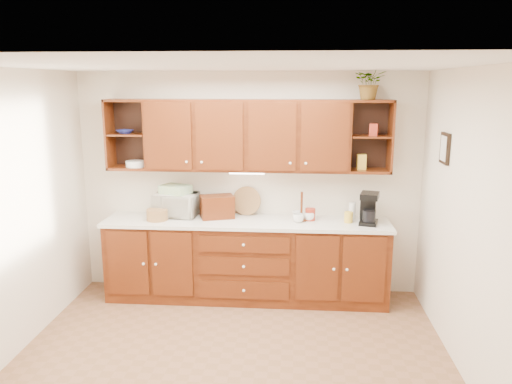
% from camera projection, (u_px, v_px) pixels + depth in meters
% --- Properties ---
extents(floor, '(4.00, 4.00, 0.00)m').
position_uv_depth(floor, '(231.00, 364.00, 4.46)').
color(floor, brown).
rests_on(floor, ground).
extents(ceiling, '(4.00, 4.00, 0.00)m').
position_uv_depth(ceiling, '(228.00, 65.00, 3.91)').
color(ceiling, white).
rests_on(ceiling, back_wall).
extents(back_wall, '(4.00, 0.00, 4.00)m').
position_uv_depth(back_wall, '(249.00, 184.00, 5.89)').
color(back_wall, beige).
rests_on(back_wall, floor).
extents(left_wall, '(0.00, 3.50, 3.50)m').
position_uv_depth(left_wall, '(2.00, 220.00, 4.34)').
color(left_wall, beige).
rests_on(left_wall, floor).
extents(right_wall, '(0.00, 3.50, 3.50)m').
position_uv_depth(right_wall, '(474.00, 230.00, 4.04)').
color(right_wall, beige).
rests_on(right_wall, floor).
extents(base_cabinets, '(3.20, 0.60, 0.90)m').
position_uv_depth(base_cabinets, '(247.00, 261.00, 5.78)').
color(base_cabinets, '#391406').
rests_on(base_cabinets, floor).
extents(countertop, '(3.24, 0.64, 0.04)m').
position_uv_depth(countertop, '(246.00, 222.00, 5.67)').
color(countertop, silver).
rests_on(countertop, base_cabinets).
extents(upper_cabinets, '(3.20, 0.33, 0.80)m').
position_uv_depth(upper_cabinets, '(248.00, 135.00, 5.61)').
color(upper_cabinets, '#391406').
rests_on(upper_cabinets, back_wall).
extents(undercabinet_light, '(0.40, 0.05, 0.02)m').
position_uv_depth(undercabinet_light, '(247.00, 173.00, 5.65)').
color(undercabinet_light, white).
rests_on(undercabinet_light, upper_cabinets).
extents(framed_picture, '(0.03, 0.24, 0.30)m').
position_uv_depth(framed_picture, '(445.00, 148.00, 4.80)').
color(framed_picture, black).
rests_on(framed_picture, right_wall).
extents(wicker_basket, '(0.31, 0.31, 0.13)m').
position_uv_depth(wicker_basket, '(157.00, 215.00, 5.66)').
color(wicker_basket, olive).
rests_on(wicker_basket, countertop).
extents(microwave, '(0.52, 0.38, 0.27)m').
position_uv_depth(microwave, '(176.00, 205.00, 5.82)').
color(microwave, beige).
rests_on(microwave, countertop).
extents(towel_stack, '(0.39, 0.35, 0.10)m').
position_uv_depth(towel_stack, '(175.00, 189.00, 5.78)').
color(towel_stack, '#D9DA66').
rests_on(towel_stack, microwave).
extents(wine_bottle, '(0.07, 0.07, 0.30)m').
position_uv_depth(wine_bottle, '(170.00, 202.00, 5.87)').
color(wine_bottle, black).
rests_on(wine_bottle, countertop).
extents(woven_tray, '(0.35, 0.14, 0.34)m').
position_uv_depth(woven_tray, '(247.00, 214.00, 5.91)').
color(woven_tray, olive).
rests_on(woven_tray, countertop).
extents(bread_box, '(0.43, 0.34, 0.26)m').
position_uv_depth(bread_box, '(217.00, 207.00, 5.75)').
color(bread_box, '#391406').
rests_on(bread_box, countertop).
extents(mug_tree, '(0.28, 0.29, 0.33)m').
position_uv_depth(mug_tree, '(301.00, 216.00, 5.65)').
color(mug_tree, '#391406').
rests_on(mug_tree, countertop).
extents(canister_red, '(0.14, 0.14, 0.14)m').
position_uv_depth(canister_red, '(310.00, 214.00, 5.66)').
color(canister_red, '#A32A17').
rests_on(canister_red, countertop).
extents(canister_white, '(0.08, 0.08, 0.20)m').
position_uv_depth(canister_white, '(352.00, 211.00, 5.68)').
color(canister_white, white).
rests_on(canister_white, countertop).
extents(canister_yellow, '(0.11, 0.11, 0.12)m').
position_uv_depth(canister_yellow, '(348.00, 217.00, 5.56)').
color(canister_yellow, gold).
rests_on(canister_yellow, countertop).
extents(coffee_maker, '(0.24, 0.28, 0.35)m').
position_uv_depth(coffee_maker, '(369.00, 209.00, 5.50)').
color(coffee_maker, black).
rests_on(coffee_maker, countertop).
extents(bowl_stack, '(0.24, 0.24, 0.04)m').
position_uv_depth(bowl_stack, '(125.00, 132.00, 5.70)').
color(bowl_stack, navy).
rests_on(bowl_stack, upper_cabinets).
extents(plate_stack, '(0.26, 0.26, 0.07)m').
position_uv_depth(plate_stack, '(135.00, 164.00, 5.75)').
color(plate_stack, white).
rests_on(plate_stack, upper_cabinets).
extents(pantry_box_yellow, '(0.10, 0.08, 0.17)m').
position_uv_depth(pantry_box_yellow, '(361.00, 162.00, 5.56)').
color(pantry_box_yellow, gold).
rests_on(pantry_box_yellow, upper_cabinets).
extents(pantry_box_red, '(0.11, 0.10, 0.13)m').
position_uv_depth(pantry_box_red, '(374.00, 130.00, 5.45)').
color(pantry_box_red, '#A32A17').
rests_on(pantry_box_red, upper_cabinets).
extents(potted_plant, '(0.35, 0.31, 0.37)m').
position_uv_depth(potted_plant, '(370.00, 82.00, 5.35)').
color(potted_plant, '#999999').
rests_on(potted_plant, upper_cabinets).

